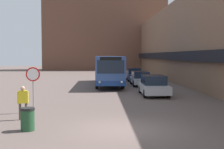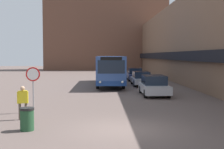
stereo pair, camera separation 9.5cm
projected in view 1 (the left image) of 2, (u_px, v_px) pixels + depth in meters
ground_plane at (122, 129)px, 13.01m from camera, size 160.00×160.00×0.00m
building_row_right at (192, 42)px, 37.02m from camera, size 5.50×60.00×9.37m
building_backdrop_far at (105, 36)px, 68.10m from camera, size 26.00×8.00×14.78m
city_bus at (109, 69)px, 32.63m from camera, size 2.66×12.56×3.01m
parked_car_front at (154, 85)px, 24.16m from camera, size 1.94×4.55×1.55m
parked_car_middle at (140, 78)px, 32.22m from camera, size 1.83×4.82×1.44m
parked_car_back at (134, 74)px, 38.65m from camera, size 1.80×4.78×1.55m
stop_sign at (33, 80)px, 16.75m from camera, size 0.76×0.08×2.46m
pedestrian at (23, 100)px, 14.92m from camera, size 0.51×0.31×1.62m
trash_bin at (28, 119)px, 12.78m from camera, size 0.59×0.59×0.95m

